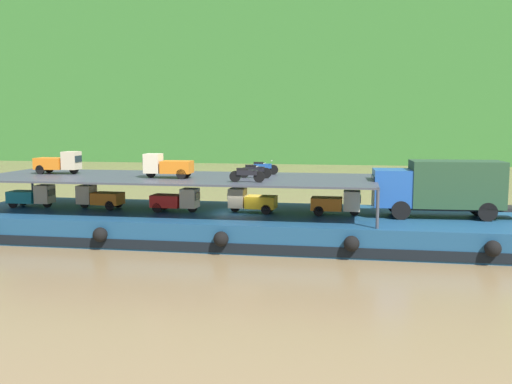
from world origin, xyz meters
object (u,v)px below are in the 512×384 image
at_px(mini_truck_lower_fore, 252,201).
at_px(mini_truck_lower_bow, 337,203).
at_px(mini_truck_lower_stern, 32,196).
at_px(motorcycle_upper_stbd, 262,167).
at_px(motorcycle_upper_centre, 255,171).
at_px(cargo_barge, 239,225).
at_px(mini_truck_upper_stern, 59,163).
at_px(covered_lorry, 441,186).
at_px(mini_truck_lower_aft, 99,197).
at_px(mini_truck_lower_mid, 176,200).
at_px(motorcycle_upper_port, 247,174).
at_px(mini_truck_upper_mid, 167,166).

distance_m(mini_truck_lower_fore, mini_truck_lower_bow, 4.85).
xyz_separation_m(mini_truck_lower_stern, motorcycle_upper_stbd, (13.86, 2.53, 1.74)).
relative_size(mini_truck_lower_fore, mini_truck_lower_bow, 1.01).
distance_m(mini_truck_lower_stern, motorcycle_upper_centre, 13.91).
xyz_separation_m(cargo_barge, mini_truck_upper_stern, (-11.52, 0.73, 3.44)).
height_order(covered_lorry, motorcycle_upper_centre, covered_lorry).
relative_size(cargo_barge, mini_truck_lower_aft, 11.57).
distance_m(mini_truck_lower_mid, mini_truck_lower_bow, 9.23).
xyz_separation_m(covered_lorry, mini_truck_lower_stern, (-24.06, -0.35, -1.00)).
bearing_deg(mini_truck_lower_mid, motorcycle_upper_port, -22.77).
distance_m(covered_lorry, motorcycle_upper_centre, 10.29).
height_order(covered_lorry, mini_truck_lower_fore, covered_lorry).
relative_size(mini_truck_lower_mid, mini_truck_upper_stern, 1.01).
xyz_separation_m(mini_truck_upper_stern, mini_truck_upper_mid, (7.49, -1.45, 0.00)).
relative_size(mini_truck_lower_mid, motorcycle_upper_centre, 1.46).
bearing_deg(mini_truck_upper_stern, mini_truck_upper_mid, -10.93).
relative_size(motorcycle_upper_port, motorcycle_upper_centre, 1.00).
relative_size(mini_truck_lower_mid, mini_truck_lower_fore, 1.00).
distance_m(mini_truck_lower_stern, motorcycle_upper_port, 14.06).
bearing_deg(mini_truck_upper_mid, mini_truck_lower_bow, 4.23).
relative_size(covered_lorry, motorcycle_upper_stbd, 4.17).
xyz_separation_m(mini_truck_lower_mid, mini_truck_lower_fore, (4.37, 0.46, 0.00)).
bearing_deg(mini_truck_lower_fore, motorcycle_upper_port, -86.04).
height_order(cargo_barge, motorcycle_upper_stbd, motorcycle_upper_stbd).
xyz_separation_m(mini_truck_lower_mid, motorcycle_upper_centre, (4.55, 0.45, 1.74)).
bearing_deg(mini_truck_lower_aft, mini_truck_lower_bow, -0.11).
distance_m(mini_truck_lower_stern, mini_truck_lower_mid, 9.26).
distance_m(cargo_barge, mini_truck_lower_fore, 1.62).
bearing_deg(motorcycle_upper_port, mini_truck_upper_mid, 161.98).
height_order(mini_truck_lower_stern, mini_truck_upper_mid, mini_truck_upper_mid).
bearing_deg(covered_lorry, mini_truck_lower_aft, -179.48).
relative_size(cargo_barge, motorcycle_upper_port, 17.00).
distance_m(mini_truck_upper_stern, motorcycle_upper_port, 12.78).
height_order(cargo_barge, covered_lorry, covered_lorry).
bearing_deg(motorcycle_upper_stbd, mini_truck_lower_fore, -95.94).
bearing_deg(mini_truck_lower_aft, covered_lorry, 0.52).
distance_m(cargo_barge, mini_truck_upper_mid, 5.34).
height_order(mini_truck_lower_mid, mini_truck_lower_fore, same).
relative_size(mini_truck_lower_bow, motorcycle_upper_port, 1.45).
xyz_separation_m(mini_truck_lower_stern, motorcycle_upper_port, (13.78, -2.17, 1.74)).
xyz_separation_m(mini_truck_lower_stern, mini_truck_upper_stern, (1.37, 0.88, 2.00)).
height_order(mini_truck_lower_mid, motorcycle_upper_port, motorcycle_upper_port).
relative_size(mini_truck_lower_aft, mini_truck_lower_fore, 1.00).
bearing_deg(motorcycle_upper_stbd, cargo_barge, -112.23).
height_order(motorcycle_upper_centre, motorcycle_upper_stbd, same).
relative_size(mini_truck_lower_aft, mini_truck_upper_stern, 1.02).
bearing_deg(mini_truck_upper_stern, motorcycle_upper_centre, -3.20).
distance_m(mini_truck_upper_mid, motorcycle_upper_port, 5.18).
bearing_deg(mini_truck_upper_stern, cargo_barge, -3.63).
bearing_deg(mini_truck_lower_fore, mini_truck_upper_mid, -170.85).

